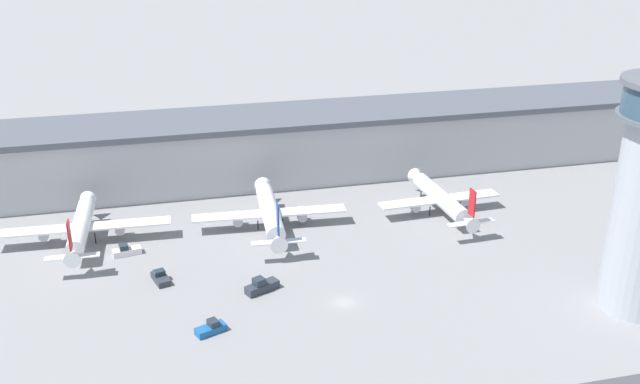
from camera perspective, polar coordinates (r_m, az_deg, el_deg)
name	(u,v)px	position (r m, az deg, el deg)	size (l,w,h in m)	color
ground_plane	(344,302)	(142.93, 1.92, -8.82)	(1000.00, 1000.00, 0.00)	gray
terminal_building	(278,146)	(201.06, -3.34, 3.72)	(241.15, 25.00, 18.79)	#B2B2B7
airplane_gate_alpha	(81,227)	(172.05, -18.57, -2.65)	(40.32, 33.60, 13.01)	white
airplane_gate_bravo	(270,212)	(171.23, -4.02, -1.65)	(37.33, 35.94, 13.47)	white
airplane_gate_charlie	(441,199)	(181.13, 9.64, -0.52)	(31.78, 33.88, 12.90)	white
service_truck_catering	(262,286)	(146.53, -4.69, -7.54)	(7.46, 5.17, 3.16)	black
service_truck_fuel	(160,278)	(153.29, -12.65, -6.72)	(4.08, 6.33, 2.40)	black
service_truck_baggage	(211,328)	(135.06, -8.71, -10.74)	(6.12, 4.34, 2.47)	black
service_truck_water	(126,251)	(165.96, -15.23, -4.57)	(6.57, 3.52, 2.61)	black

